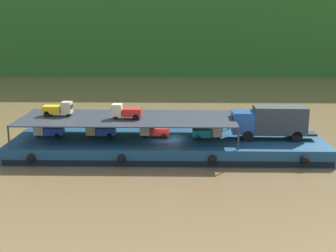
{
  "coord_description": "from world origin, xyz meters",
  "views": [
    {
      "loc": [
        0.87,
        -41.69,
        12.41
      ],
      "look_at": [
        0.0,
        0.0,
        2.7
      ],
      "focal_mm": 48.86,
      "sensor_mm": 36.0,
      "label": 1
    }
  ],
  "objects_px": {
    "mini_truck_lower_fore": "(208,132)",
    "mini_truck_upper_stern": "(58,109)",
    "mini_truck_lower_aft": "(100,130)",
    "mini_truck_upper_mid": "(126,112)",
    "mini_truck_lower_stern": "(48,130)",
    "mini_truck_lower_mid": "(154,130)",
    "covered_lorry": "(271,121)",
    "cargo_barge": "(168,146)"
  },
  "relations": [
    {
      "from": "mini_truck_lower_mid",
      "to": "mini_truck_lower_fore",
      "type": "relative_size",
      "value": 1.0
    },
    {
      "from": "covered_lorry",
      "to": "mini_truck_upper_stern",
      "type": "bearing_deg",
      "value": 178.46
    },
    {
      "from": "mini_truck_lower_stern",
      "to": "mini_truck_lower_aft",
      "type": "height_order",
      "value": "same"
    },
    {
      "from": "mini_truck_lower_fore",
      "to": "mini_truck_upper_stern",
      "type": "height_order",
      "value": "mini_truck_upper_stern"
    },
    {
      "from": "covered_lorry",
      "to": "mini_truck_lower_stern",
      "type": "distance_m",
      "value": 20.99
    },
    {
      "from": "covered_lorry",
      "to": "mini_truck_lower_fore",
      "type": "xyz_separation_m",
      "value": [
        -5.88,
        -0.18,
        -1.0
      ]
    },
    {
      "from": "covered_lorry",
      "to": "mini_truck_lower_aft",
      "type": "bearing_deg",
      "value": 179.2
    },
    {
      "from": "mini_truck_lower_aft",
      "to": "mini_truck_upper_mid",
      "type": "distance_m",
      "value": 3.38
    },
    {
      "from": "mini_truck_lower_stern",
      "to": "mini_truck_lower_fore",
      "type": "relative_size",
      "value": 0.99
    },
    {
      "from": "mini_truck_lower_mid",
      "to": "mini_truck_lower_stern",
      "type": "bearing_deg",
      "value": -179.13
    },
    {
      "from": "mini_truck_upper_mid",
      "to": "mini_truck_lower_mid",
      "type": "bearing_deg",
      "value": 20.38
    },
    {
      "from": "cargo_barge",
      "to": "mini_truck_lower_aft",
      "type": "xyz_separation_m",
      "value": [
        -6.43,
        0.26,
        1.44
      ]
    },
    {
      "from": "covered_lorry",
      "to": "mini_truck_lower_mid",
      "type": "xyz_separation_m",
      "value": [
        -10.93,
        0.32,
        -1.0
      ]
    },
    {
      "from": "mini_truck_lower_aft",
      "to": "mini_truck_lower_fore",
      "type": "distance_m",
      "value": 10.17
    },
    {
      "from": "mini_truck_lower_stern",
      "to": "mini_truck_upper_mid",
      "type": "xyz_separation_m",
      "value": [
        7.52,
        -0.78,
        2.0
      ]
    },
    {
      "from": "covered_lorry",
      "to": "mini_truck_lower_mid",
      "type": "distance_m",
      "value": 10.98
    },
    {
      "from": "mini_truck_lower_stern",
      "to": "mini_truck_lower_mid",
      "type": "relative_size",
      "value": 0.99
    },
    {
      "from": "mini_truck_upper_stern",
      "to": "mini_truck_lower_fore",
      "type": "bearing_deg",
      "value": -2.93
    },
    {
      "from": "cargo_barge",
      "to": "mini_truck_lower_mid",
      "type": "relative_size",
      "value": 10.48
    },
    {
      "from": "covered_lorry",
      "to": "mini_truck_lower_fore",
      "type": "bearing_deg",
      "value": -178.2
    },
    {
      "from": "cargo_barge",
      "to": "mini_truck_lower_aft",
      "type": "height_order",
      "value": "mini_truck_lower_aft"
    },
    {
      "from": "mini_truck_lower_mid",
      "to": "mini_truck_lower_fore",
      "type": "height_order",
      "value": "same"
    },
    {
      "from": "mini_truck_lower_fore",
      "to": "covered_lorry",
      "type": "bearing_deg",
      "value": 1.8
    },
    {
      "from": "cargo_barge",
      "to": "covered_lorry",
      "type": "height_order",
      "value": "covered_lorry"
    },
    {
      "from": "mini_truck_lower_stern",
      "to": "cargo_barge",
      "type": "bearing_deg",
      "value": -1.01
    },
    {
      "from": "mini_truck_lower_stern",
      "to": "mini_truck_lower_mid",
      "type": "xyz_separation_m",
      "value": [
        10.04,
        0.15,
        0.0
      ]
    },
    {
      "from": "mini_truck_lower_aft",
      "to": "mini_truck_upper_mid",
      "type": "bearing_deg",
      "value": -18.02
    },
    {
      "from": "mini_truck_lower_mid",
      "to": "mini_truck_upper_stern",
      "type": "height_order",
      "value": "mini_truck_upper_stern"
    },
    {
      "from": "mini_truck_upper_stern",
      "to": "mini_truck_upper_mid",
      "type": "height_order",
      "value": "same"
    },
    {
      "from": "cargo_barge",
      "to": "mini_truck_lower_fore",
      "type": "relative_size",
      "value": 10.48
    },
    {
      "from": "covered_lorry",
      "to": "mini_truck_upper_mid",
      "type": "distance_m",
      "value": 13.5
    },
    {
      "from": "cargo_barge",
      "to": "mini_truck_upper_mid",
      "type": "distance_m",
      "value": 5.19
    },
    {
      "from": "covered_lorry",
      "to": "mini_truck_lower_mid",
      "type": "bearing_deg",
      "value": 178.34
    },
    {
      "from": "covered_lorry",
      "to": "mini_truck_upper_stern",
      "type": "xyz_separation_m",
      "value": [
        -20.02,
        0.54,
        1.0
      ]
    },
    {
      "from": "mini_truck_lower_fore",
      "to": "mini_truck_upper_stern",
      "type": "relative_size",
      "value": 1.0
    },
    {
      "from": "covered_lorry",
      "to": "mini_truck_lower_aft",
      "type": "relative_size",
      "value": 2.85
    },
    {
      "from": "covered_lorry",
      "to": "mini_truck_upper_mid",
      "type": "bearing_deg",
      "value": -177.36
    },
    {
      "from": "mini_truck_lower_mid",
      "to": "mini_truck_upper_mid",
      "type": "height_order",
      "value": "mini_truck_upper_mid"
    },
    {
      "from": "mini_truck_upper_stern",
      "to": "mini_truck_lower_mid",
      "type": "bearing_deg",
      "value": -1.41
    },
    {
      "from": "covered_lorry",
      "to": "mini_truck_upper_mid",
      "type": "xyz_separation_m",
      "value": [
        -13.45,
        -0.62,
        1.0
      ]
    },
    {
      "from": "cargo_barge",
      "to": "covered_lorry",
      "type": "bearing_deg",
      "value": 0.21
    },
    {
      "from": "mini_truck_lower_fore",
      "to": "mini_truck_upper_stern",
      "type": "distance_m",
      "value": 14.3
    }
  ]
}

